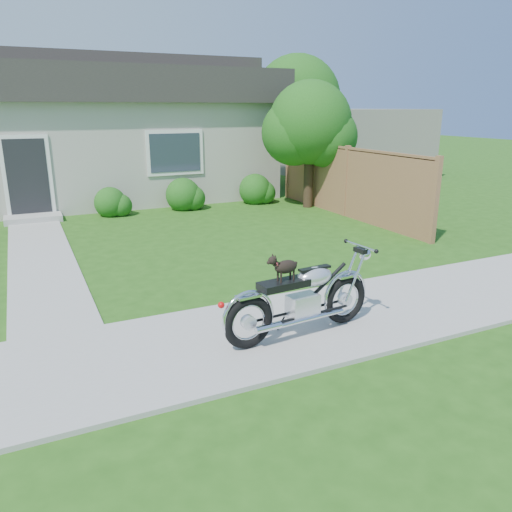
{
  "coord_description": "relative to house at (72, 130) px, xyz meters",
  "views": [
    {
      "loc": [
        -1.7,
        -5.41,
        2.87
      ],
      "look_at": [
        1.34,
        1.0,
        0.75
      ],
      "focal_mm": 35.0,
      "sensor_mm": 36.0,
      "label": 1
    }
  ],
  "objects": [
    {
      "name": "ground",
      "position": [
        0.0,
        -11.99,
        -2.16
      ],
      "size": [
        80.0,
        80.0,
        0.0
      ],
      "primitive_type": "plane",
      "color": "#235114",
      "rests_on": "ground"
    },
    {
      "name": "sidewalk",
      "position": [
        0.0,
        -11.99,
        -2.14
      ],
      "size": [
        24.0,
        2.2,
        0.04
      ],
      "primitive_type": "cube",
      "color": "#9E9B93",
      "rests_on": "ground"
    },
    {
      "name": "walkway",
      "position": [
        -1.5,
        -6.99,
        -2.14
      ],
      "size": [
        1.2,
        8.0,
        0.03
      ],
      "primitive_type": "cube",
      "color": "#9E9B93",
      "rests_on": "ground"
    },
    {
      "name": "house",
      "position": [
        0.0,
        0.0,
        0.0
      ],
      "size": [
        12.6,
        7.03,
        4.5
      ],
      "color": "#B8B3A6",
      "rests_on": "ground"
    },
    {
      "name": "fence",
      "position": [
        6.3,
        -6.24,
        -1.22
      ],
      "size": [
        0.12,
        6.62,
        1.9
      ],
      "color": "#9C6646",
      "rests_on": "ground"
    },
    {
      "name": "tree_near",
      "position": [
        6.14,
        -4.81,
        0.17
      ],
      "size": [
        2.46,
        2.37,
        3.64
      ],
      "color": "#3D2B1C",
      "rests_on": "ground"
    },
    {
      "name": "tree_far",
      "position": [
        7.59,
        -1.48,
        0.84
      ],
      "size": [
        3.05,
        3.05,
        4.67
      ],
      "color": "#3D2B1C",
      "rests_on": "ground"
    },
    {
      "name": "shrub_row",
      "position": [
        -0.01,
        -3.49,
        -1.75
      ],
      "size": [
        11.2,
        1.0,
        1.0
      ],
      "color": "#1E5516",
      "rests_on": "ground"
    },
    {
      "name": "potted_plant_right",
      "position": [
        0.48,
        -3.44,
        -1.78
      ],
      "size": [
        0.46,
        0.46,
        0.75
      ],
      "primitive_type": "imported",
      "rotation": [
        0.0,
        0.0,
        3.04
      ],
      "color": "#28631B",
      "rests_on": "ground"
    },
    {
      "name": "motorcycle_with_dog",
      "position": [
        1.39,
        -12.29,
        -1.62
      ],
      "size": [
        2.22,
        0.6,
        1.12
      ],
      "rotation": [
        0.0,
        0.0,
        0.08
      ],
      "color": "black",
      "rests_on": "sidewalk"
    }
  ]
}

